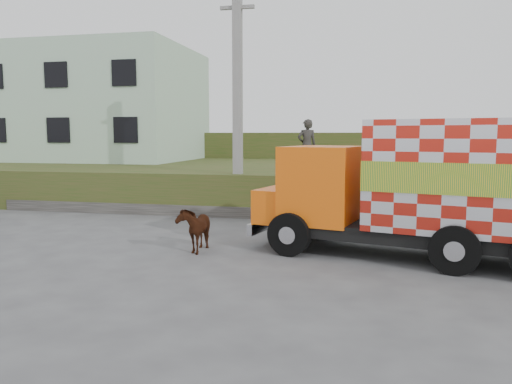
% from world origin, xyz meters
% --- Properties ---
extents(ground, '(120.00, 120.00, 0.00)m').
position_xyz_m(ground, '(0.00, 0.00, 0.00)').
color(ground, '#474749').
rests_on(ground, ground).
extents(embankment, '(40.00, 12.00, 1.50)m').
position_xyz_m(embankment, '(0.00, 10.00, 0.75)').
color(embankment, '#2E4918').
rests_on(embankment, ground).
extents(embankment_far, '(40.00, 12.00, 3.00)m').
position_xyz_m(embankment_far, '(0.00, 22.00, 1.50)').
color(embankment_far, '#2E4918').
rests_on(embankment_far, ground).
extents(retaining_strip, '(16.00, 0.50, 0.40)m').
position_xyz_m(retaining_strip, '(-2.00, 4.20, 0.20)').
color(retaining_strip, '#595651').
rests_on(retaining_strip, ground).
extents(building, '(10.00, 8.00, 6.00)m').
position_xyz_m(building, '(-11.00, 13.00, 4.50)').
color(building, '#A5C1A7').
rests_on(building, embankment).
extents(utility_pole, '(1.20, 0.30, 8.00)m').
position_xyz_m(utility_pole, '(-1.00, 4.60, 4.08)').
color(utility_pole, gray).
rests_on(utility_pole, ground).
extents(cargo_truck, '(7.51, 3.91, 3.20)m').
position_xyz_m(cargo_truck, '(4.76, -0.54, 1.65)').
color(cargo_truck, black).
rests_on(cargo_truck, ground).
extents(cow, '(0.69, 1.38, 1.14)m').
position_xyz_m(cow, '(-0.69, -0.88, 0.57)').
color(cow, '#34190D').
rests_on(cow, ground).
extents(pedestrian, '(0.82, 0.67, 1.95)m').
position_xyz_m(pedestrian, '(1.26, 6.11, 2.47)').
color(pedestrian, '#2C2927').
rests_on(pedestrian, embankment).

